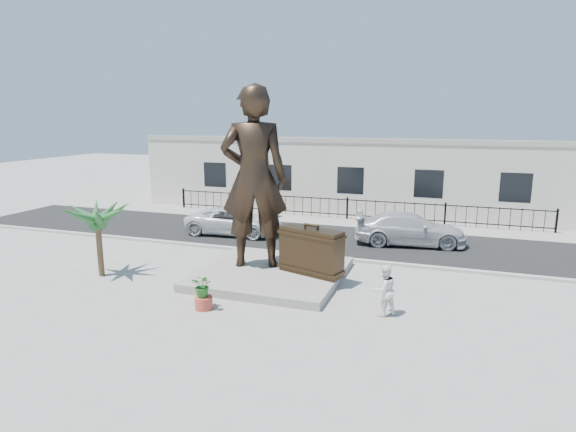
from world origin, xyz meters
name	(u,v)px	position (x,y,z in m)	size (l,w,h in m)	color
ground	(269,292)	(0.00, 0.00, 0.00)	(100.00, 100.00, 0.00)	#9E9991
street	(327,238)	(0.00, 8.00, 0.01)	(40.00, 7.00, 0.01)	black
curb	(307,256)	(0.00, 4.50, 0.06)	(40.00, 0.25, 0.12)	#A5A399
far_sidewalk	(344,221)	(0.00, 12.00, 0.01)	(40.00, 2.50, 0.02)	#9E9991
plinth	(271,273)	(-0.50, 1.50, 0.15)	(5.20, 5.20, 0.30)	gray
fence	(347,209)	(0.00, 12.80, 0.60)	(22.00, 0.10, 1.20)	black
building	(361,174)	(0.00, 17.00, 2.20)	(28.00, 7.00, 4.40)	silver
statue	(254,178)	(-1.30, 1.87, 3.71)	(2.49, 1.63, 6.81)	black
suitcase	(311,251)	(1.04, 1.57, 1.14)	(2.39, 0.76, 1.68)	black
tourist	(384,290)	(4.00, -0.68, 0.80)	(0.78, 0.61, 1.61)	white
car_white	(234,221)	(-4.73, 7.26, 0.69)	(2.26, 4.89, 1.36)	silver
car_silver	(410,229)	(4.00, 8.07, 0.75)	(2.09, 5.13, 1.49)	#B5B8BA
worker	(267,202)	(-4.65, 11.65, 0.97)	(1.23, 0.71, 1.90)	orange
palm_tree	(102,275)	(-6.70, -0.39, 0.00)	(1.80, 1.80, 3.20)	#1D5123
planter	(204,303)	(-1.43, -2.03, 0.20)	(0.56, 0.56, 0.40)	#BA4531
shrub	(203,286)	(-1.43, -2.03, 0.77)	(0.67, 0.58, 0.75)	#21601F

